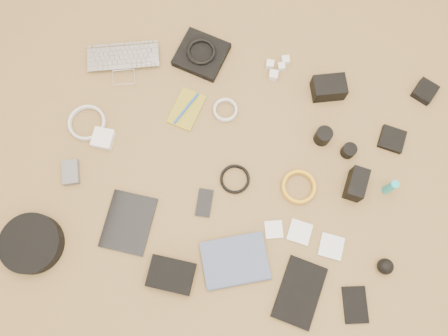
% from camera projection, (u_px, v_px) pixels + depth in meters
% --- Properties ---
extents(laptop, '(0.34, 0.28, 0.02)m').
position_uv_depth(laptop, '(124.00, 66.00, 1.74)').
color(laptop, '#B3B3B7').
rests_on(laptop, ground).
extents(headphone_pouch, '(0.21, 0.21, 0.03)m').
position_uv_depth(headphone_pouch, '(201.00, 55.00, 1.75)').
color(headphone_pouch, black).
rests_on(headphone_pouch, ground).
extents(headphones, '(0.16, 0.16, 0.01)m').
position_uv_depth(headphones, '(201.00, 52.00, 1.72)').
color(headphones, black).
rests_on(headphones, headphone_pouch).
extents(charger_a, '(0.03, 0.03, 0.03)m').
position_uv_depth(charger_a, '(270.00, 65.00, 1.74)').
color(charger_a, silver).
rests_on(charger_a, ground).
extents(charger_b, '(0.03, 0.03, 0.03)m').
position_uv_depth(charger_b, '(281.00, 67.00, 1.74)').
color(charger_b, silver).
rests_on(charger_b, ground).
extents(charger_c, '(0.04, 0.04, 0.03)m').
position_uv_depth(charger_c, '(285.00, 60.00, 1.74)').
color(charger_c, silver).
rests_on(charger_c, ground).
extents(charger_d, '(0.04, 0.04, 0.03)m').
position_uv_depth(charger_d, '(273.00, 75.00, 1.72)').
color(charger_d, silver).
rests_on(charger_d, ground).
extents(dslr_camera, '(0.15, 0.12, 0.07)m').
position_uv_depth(dslr_camera, '(329.00, 88.00, 1.69)').
color(dslr_camera, black).
rests_on(dslr_camera, ground).
extents(lens_pouch, '(0.10, 0.11, 0.03)m').
position_uv_depth(lens_pouch, '(425.00, 91.00, 1.71)').
color(lens_pouch, black).
rests_on(lens_pouch, ground).
extents(notebook_olive, '(0.13, 0.17, 0.01)m').
position_uv_depth(notebook_olive, '(186.00, 109.00, 1.70)').
color(notebook_olive, olive).
rests_on(notebook_olive, ground).
extents(pen_blue, '(0.07, 0.14, 0.01)m').
position_uv_depth(pen_blue, '(186.00, 108.00, 1.69)').
color(pen_blue, '#1546AE').
rests_on(pen_blue, notebook_olive).
extents(cable_white_a, '(0.12, 0.12, 0.01)m').
position_uv_depth(cable_white_a, '(225.00, 110.00, 1.69)').
color(cable_white_a, silver).
rests_on(cable_white_a, ground).
extents(lens_a, '(0.08, 0.08, 0.07)m').
position_uv_depth(lens_a, '(323.00, 136.00, 1.64)').
color(lens_a, black).
rests_on(lens_a, ground).
extents(lens_b, '(0.07, 0.07, 0.05)m').
position_uv_depth(lens_b, '(349.00, 151.00, 1.63)').
color(lens_b, black).
rests_on(lens_b, ground).
extents(card_reader, '(0.10, 0.10, 0.02)m').
position_uv_depth(card_reader, '(392.00, 139.00, 1.66)').
color(card_reader, black).
rests_on(card_reader, ground).
extents(power_brick, '(0.08, 0.08, 0.03)m').
position_uv_depth(power_brick, '(103.00, 139.00, 1.65)').
color(power_brick, silver).
rests_on(power_brick, ground).
extents(cable_white_b, '(0.15, 0.15, 0.01)m').
position_uv_depth(cable_white_b, '(87.00, 123.00, 1.68)').
color(cable_white_b, silver).
rests_on(cable_white_b, ground).
extents(cable_black, '(0.11, 0.11, 0.01)m').
position_uv_depth(cable_black, '(235.00, 179.00, 1.62)').
color(cable_black, black).
rests_on(cable_black, ground).
extents(cable_yellow, '(0.15, 0.15, 0.01)m').
position_uv_depth(cable_yellow, '(298.00, 187.00, 1.61)').
color(cable_yellow, gold).
rests_on(cable_yellow, ground).
extents(flash, '(0.07, 0.12, 0.08)m').
position_uv_depth(flash, '(356.00, 184.00, 1.58)').
color(flash, black).
rests_on(flash, ground).
extents(lens_cleaner, '(0.03, 0.03, 0.10)m').
position_uv_depth(lens_cleaner, '(390.00, 187.00, 1.57)').
color(lens_cleaner, '#1BADB4').
rests_on(lens_cleaner, ground).
extents(battery_charger, '(0.09, 0.11, 0.03)m').
position_uv_depth(battery_charger, '(71.00, 172.00, 1.62)').
color(battery_charger, '#58585D').
rests_on(battery_charger, ground).
extents(tablet, '(0.17, 0.22, 0.01)m').
position_uv_depth(tablet, '(129.00, 222.00, 1.58)').
color(tablet, black).
rests_on(tablet, ground).
extents(phone, '(0.06, 0.11, 0.01)m').
position_uv_depth(phone, '(204.00, 203.00, 1.60)').
color(phone, black).
rests_on(phone, ground).
extents(filter_case_left, '(0.08, 0.08, 0.01)m').
position_uv_depth(filter_case_left, '(274.00, 230.00, 1.57)').
color(filter_case_left, silver).
rests_on(filter_case_left, ground).
extents(filter_case_mid, '(0.09, 0.09, 0.01)m').
position_uv_depth(filter_case_mid, '(300.00, 232.00, 1.57)').
color(filter_case_mid, silver).
rests_on(filter_case_mid, ground).
extents(filter_case_right, '(0.09, 0.09, 0.01)m').
position_uv_depth(filter_case_right, '(331.00, 246.00, 1.56)').
color(filter_case_right, silver).
rests_on(filter_case_right, ground).
extents(air_blower, '(0.07, 0.07, 0.06)m').
position_uv_depth(air_blower, '(385.00, 266.00, 1.52)').
color(air_blower, black).
rests_on(air_blower, ground).
extents(headphone_case, '(0.27, 0.27, 0.06)m').
position_uv_depth(headphone_case, '(32.00, 244.00, 1.54)').
color(headphone_case, black).
rests_on(headphone_case, ground).
extents(drive_case, '(0.16, 0.11, 0.04)m').
position_uv_depth(drive_case, '(171.00, 275.00, 1.52)').
color(drive_case, black).
rests_on(drive_case, ground).
extents(paperback, '(0.28, 0.25, 0.02)m').
position_uv_depth(paperback, '(240.00, 285.00, 1.52)').
color(paperback, '#42506F').
rests_on(paperback, ground).
extents(notebook_black_a, '(0.16, 0.24, 0.02)m').
position_uv_depth(notebook_black_a, '(299.00, 292.00, 1.51)').
color(notebook_black_a, black).
rests_on(notebook_black_a, ground).
extents(notebook_black_b, '(0.11, 0.14, 0.01)m').
position_uv_depth(notebook_black_b, '(355.00, 305.00, 1.51)').
color(notebook_black_b, black).
rests_on(notebook_black_b, ground).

